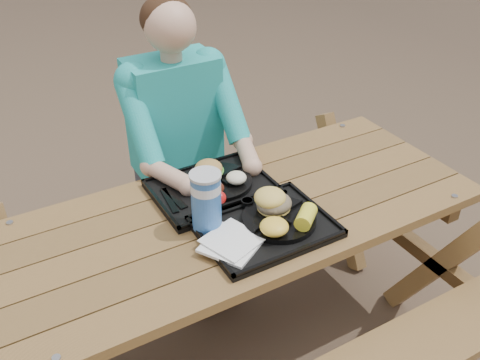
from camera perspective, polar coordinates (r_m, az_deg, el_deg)
ground at (r=2.49m, az=0.00°, el=-17.25°), size 60.00×60.00×0.00m
picnic_table at (r=2.21m, az=0.00°, el=-11.03°), size 1.80×1.49×0.75m
tray_near at (r=1.87m, az=2.67°, el=-5.10°), size 0.45×0.35×0.02m
tray_far at (r=2.06m, az=-2.89°, el=-1.02°), size 0.45×0.35×0.02m
plate_near at (r=1.88m, az=4.19°, el=-4.18°), size 0.26×0.26×0.02m
plate_far at (r=2.07m, az=-2.29°, el=-0.20°), size 0.26×0.26×0.02m
napkin_stack at (r=1.77m, az=-0.93°, el=-6.78°), size 0.23×0.23×0.02m
soda_cup at (r=1.80m, az=-3.62°, el=-2.37°), size 0.10×0.10×0.20m
condiment_bbq at (r=1.94m, az=0.78°, el=-2.47°), size 0.05×0.05×0.03m
condiment_mustard at (r=1.96m, az=2.20°, el=-2.01°), size 0.05×0.05×0.03m
sandwich at (r=1.87m, az=3.67°, el=-1.56°), size 0.12×0.12×0.12m
mac_cheese at (r=1.78m, az=3.67°, el=-4.99°), size 0.10×0.10×0.05m
corn_cob at (r=1.83m, az=7.04°, el=-3.92°), size 0.14×0.14×0.06m
cutlery_far at (r=2.01m, az=-7.06°, el=-1.84°), size 0.04×0.17×0.01m
burger at (r=2.06m, az=-3.38°, el=1.61°), size 0.11×0.11×0.10m
baked_beans at (r=1.98m, az=-2.89°, el=-0.87°), size 0.08×0.08×0.04m
potato_salad at (r=2.03m, az=-0.39°, el=0.24°), size 0.08×0.08×0.04m
diner at (r=2.48m, az=-6.52°, el=1.95°), size 0.48×0.84×1.28m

